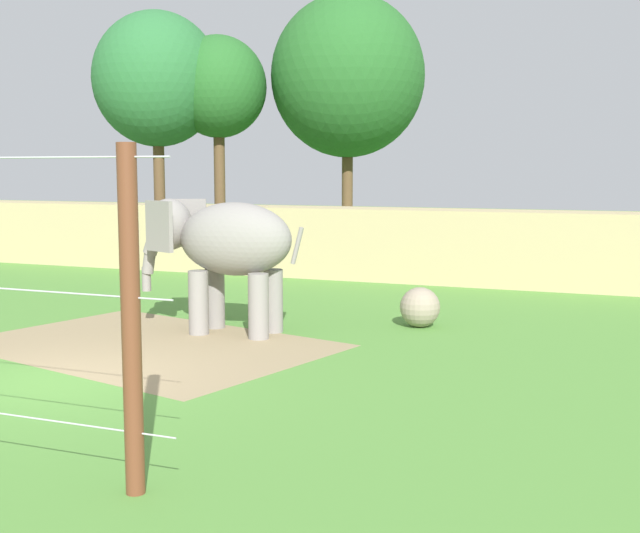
% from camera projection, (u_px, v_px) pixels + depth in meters
% --- Properties ---
extents(ground_plane, '(120.00, 120.00, 0.00)m').
position_uv_depth(ground_plane, '(54.00, 381.00, 12.96)').
color(ground_plane, '#518938').
extents(dirt_patch, '(7.65, 6.19, 0.01)m').
position_uv_depth(dirt_patch, '(148.00, 345.00, 15.64)').
color(dirt_patch, '#937F5B').
rests_on(dirt_patch, ground).
extents(embankment_wall, '(36.00, 1.80, 2.16)m').
position_uv_depth(embankment_wall, '(346.00, 243.00, 25.34)').
color(embankment_wall, tan).
rests_on(embankment_wall, ground).
extents(elephant, '(3.70, 1.56, 2.74)m').
position_uv_depth(elephant, '(223.00, 245.00, 16.65)').
color(elephant, gray).
rests_on(elephant, ground).
extents(enrichment_ball, '(0.85, 0.85, 0.85)m').
position_uv_depth(enrichment_ball, '(420.00, 307.00, 17.35)').
color(enrichment_ball, gray).
rests_on(enrichment_ball, ground).
extents(tree_far_left, '(6.07, 6.07, 10.18)m').
position_uv_depth(tree_far_left, '(348.00, 77.00, 32.23)').
color(tree_far_left, brown).
rests_on(tree_far_left, ground).
extents(tree_left_of_centre, '(3.78, 3.78, 8.54)m').
position_uv_depth(tree_left_of_centre, '(218.00, 88.00, 31.92)').
color(tree_left_of_centre, brown).
rests_on(tree_left_of_centre, ground).
extents(tree_behind_wall, '(4.99, 4.99, 9.46)m').
position_uv_depth(tree_behind_wall, '(157.00, 80.00, 31.86)').
color(tree_behind_wall, brown).
rests_on(tree_behind_wall, ground).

